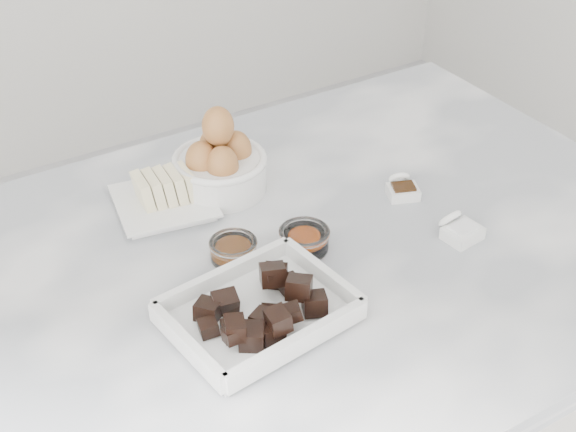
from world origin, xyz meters
The scene contains 9 objects.
marble_slab centered at (0.00, 0.00, 0.92)m, with size 1.20×0.80×0.04m, color silver.
chocolate_dish centered at (-0.10, -0.10, 0.96)m, with size 0.25×0.20×0.06m.
butter_plate centered at (-0.10, 0.20, 0.96)m, with size 0.17×0.17×0.06m.
sugar_ramekin centered at (0.00, 0.19, 0.97)m, with size 0.09×0.09×0.06m.
egg_bowl centered at (0.00, 0.20, 0.99)m, with size 0.15×0.15×0.14m.
honey_bowl centered at (-0.07, 0.03, 0.96)m, with size 0.07×0.07×0.03m.
zest_bowl centered at (0.03, 0.00, 0.96)m, with size 0.07×0.07×0.03m.
vanilla_spoon centered at (0.23, 0.03, 0.95)m, with size 0.06×0.07×0.04m.
salt_spoon centered at (0.24, -0.10, 0.95)m, with size 0.06×0.07×0.04m.
Camera 1 is at (-0.47, -0.77, 1.65)m, focal length 50.00 mm.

